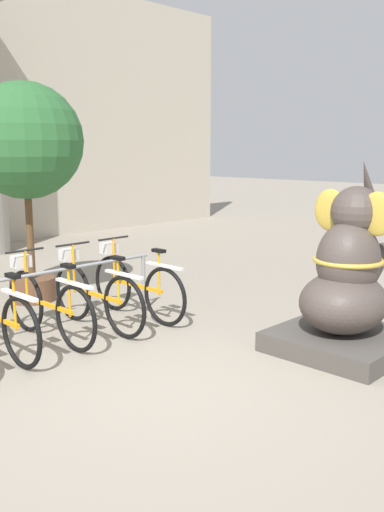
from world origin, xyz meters
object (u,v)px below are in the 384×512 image
object	(u,v)px
potted_tree	(25,146)
bicycle_4	(136,285)
bicycle_2	(48,304)
elephant_statue	(346,287)
bicycle_3	(96,294)

from	to	relation	value
potted_tree	bicycle_4	bearing A→B (deg)	-73.52
bicycle_2	bicycle_4	distance (m)	1.28
elephant_statue	potted_tree	bearing A→B (deg)	106.66
bicycle_2	elephant_statue	xyz separation A→B (m)	(2.04, -2.54, 0.27)
bicycle_3	elephant_statue	bearing A→B (deg)	-60.88
bicycle_4	potted_tree	xyz separation A→B (m)	(-0.50, 1.67, 1.74)
bicycle_3	potted_tree	size ratio (longest dim) A/B	0.58
bicycle_3	bicycle_4	bearing A→B (deg)	1.15
bicycle_2	bicycle_4	bearing A→B (deg)	-0.51
potted_tree	bicycle_3	bearing A→B (deg)	-94.88
bicycle_2	elephant_statue	distance (m)	3.27
bicycle_4	elephant_statue	size ratio (longest dim) A/B	0.85
bicycle_3	elephant_statue	world-z (taller)	elephant_statue
bicycle_2	potted_tree	distance (m)	2.53
bicycle_2	bicycle_3	bearing A→B (deg)	-2.17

